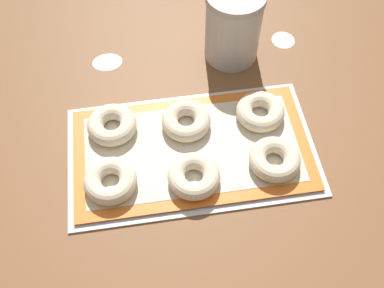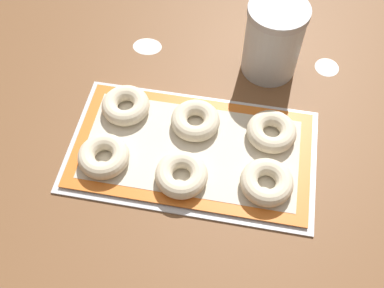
% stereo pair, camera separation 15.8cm
% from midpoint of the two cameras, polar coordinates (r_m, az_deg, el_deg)
% --- Properties ---
extents(ground_plane, '(2.80, 2.80, 0.00)m').
position_cam_midpoint_polar(ground_plane, '(0.90, -4.13, -2.09)').
color(ground_plane, brown).
extents(baking_tray, '(0.49, 0.28, 0.01)m').
position_cam_midpoint_polar(baking_tray, '(0.90, -4.98, -1.53)').
color(baking_tray, silver).
rests_on(baking_tray, ground_plane).
extents(baking_mat, '(0.47, 0.26, 0.00)m').
position_cam_midpoint_polar(baking_mat, '(0.89, -5.01, -1.35)').
color(baking_mat, orange).
rests_on(baking_mat, baking_tray).
extents(bagel_front_left, '(0.10, 0.10, 0.03)m').
position_cam_midpoint_polar(bagel_front_left, '(0.87, -15.52, -5.28)').
color(bagel_front_left, beige).
rests_on(bagel_front_left, baking_mat).
extents(bagel_front_center, '(0.10, 0.10, 0.03)m').
position_cam_midpoint_polar(bagel_front_center, '(0.84, -5.09, -4.86)').
color(bagel_front_center, beige).
rests_on(bagel_front_center, baking_mat).
extents(bagel_front_right, '(0.10, 0.10, 0.03)m').
position_cam_midpoint_polar(bagel_front_right, '(0.86, 5.42, -2.70)').
color(bagel_front_right, beige).
rests_on(bagel_front_right, baking_mat).
extents(bagel_back_left, '(0.10, 0.10, 0.03)m').
position_cam_midpoint_polar(bagel_back_left, '(0.93, -14.93, 1.70)').
color(bagel_back_left, beige).
rests_on(bagel_back_left, baking_mat).
extents(bagel_back_center, '(0.10, 0.10, 0.03)m').
position_cam_midpoint_polar(bagel_back_center, '(0.91, -5.67, 2.29)').
color(bagel_back_center, beige).
rests_on(bagel_back_center, baking_mat).
extents(bagel_back_right, '(0.10, 0.10, 0.03)m').
position_cam_midpoint_polar(bagel_back_right, '(0.92, 3.92, 3.48)').
color(bagel_back_right, beige).
rests_on(bagel_back_right, baking_mat).
extents(flour_canister, '(0.13, 0.13, 0.17)m').
position_cam_midpoint_polar(flour_canister, '(1.01, 0.73, 14.32)').
color(flour_canister, silver).
rests_on(flour_canister, ground_plane).
extents(flour_patch_near, '(0.07, 0.05, 0.00)m').
position_cam_midpoint_polar(flour_patch_near, '(1.08, -14.90, 9.56)').
color(flour_patch_near, white).
rests_on(flour_patch_near, ground_plane).
extents(flour_patch_far, '(0.06, 0.06, 0.00)m').
position_cam_midpoint_polar(flour_patch_far, '(1.11, 7.52, 12.53)').
color(flour_patch_far, white).
rests_on(flour_patch_far, ground_plane).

